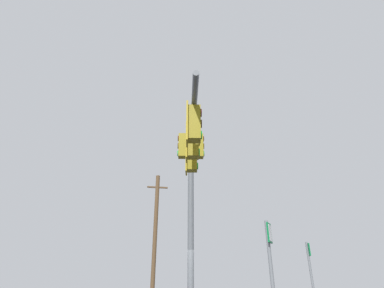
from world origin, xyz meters
The scene contains 4 objects.
signal_mast_assembly centered at (-0.30, 0.04, 4.77)m, with size 4.68×2.82×6.61m.
utility_pole_wooden centered at (13.20, 10.09, 5.22)m, with size 1.13×1.50×10.27m.
route_sign_primary centered at (2.30, -2.70, 1.60)m, with size 0.26×0.13×2.73m.
route_sign_secondary centered at (-2.07, -2.51, 1.55)m, with size 0.26×0.10×2.65m.
Camera 1 is at (-8.15, -3.90, 1.48)m, focal length 28.35 mm.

